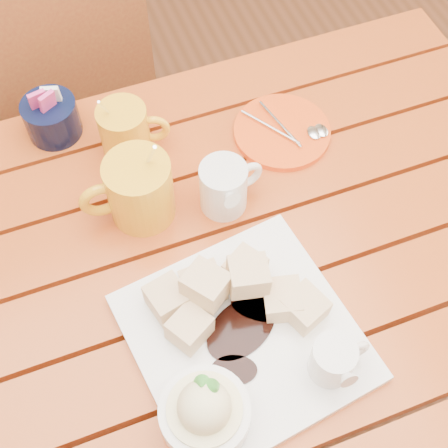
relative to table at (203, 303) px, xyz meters
name	(u,v)px	position (x,y,z in m)	size (l,w,h in m)	color
ground	(210,412)	(0.00, 0.00, -0.64)	(5.00, 5.00, 0.00)	brown
table	(203,303)	(0.00, 0.00, 0.00)	(1.20, 0.79, 0.75)	#9F3F14
dessert_plate	(236,349)	(0.00, -0.14, 0.14)	(0.32, 0.32, 0.12)	white
coffee_mug_left	(138,190)	(-0.05, 0.13, 0.16)	(0.14, 0.10, 0.17)	gold
coffee_mug_right	(126,130)	(-0.03, 0.26, 0.15)	(0.11, 0.08, 0.13)	gold
cream_pitcher	(225,186)	(0.08, 0.10, 0.15)	(0.10, 0.09, 0.09)	white
sugar_caddy	(52,117)	(-0.14, 0.34, 0.14)	(0.09, 0.09, 0.10)	black
orange_saucer	(283,131)	(0.22, 0.20, 0.11)	(0.16, 0.16, 0.02)	#F54E15
chair_far	(36,104)	(-0.17, 0.62, -0.10)	(0.57, 0.57, 0.97)	brown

